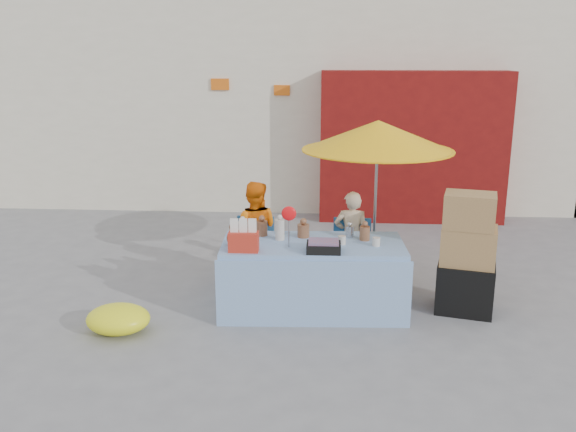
# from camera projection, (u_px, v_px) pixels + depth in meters

# --- Properties ---
(ground) EXTENTS (80.00, 80.00, 0.00)m
(ground) POSITION_uv_depth(u_px,v_px,m) (262.00, 313.00, 7.02)
(ground) COLOR slate
(ground) RESTS_ON ground
(backdrop) EXTENTS (14.00, 8.00, 7.80)m
(backdrop) POSITION_uv_depth(u_px,v_px,m) (320.00, 43.00, 13.42)
(backdrop) COLOR silver
(backdrop) RESTS_ON ground
(market_table) EXTENTS (2.16, 1.08, 1.28)m
(market_table) POSITION_uv_depth(u_px,v_px,m) (312.00, 275.00, 7.02)
(market_table) COLOR #85A9D5
(market_table) RESTS_ON ground
(chair_left) EXTENTS (0.50, 0.49, 0.85)m
(chair_left) POSITION_uv_depth(u_px,v_px,m) (254.00, 265.00, 7.84)
(chair_left) COLOR #215999
(chair_left) RESTS_ON ground
(chair_right) EXTENTS (0.50, 0.49, 0.85)m
(chair_right) POSITION_uv_depth(u_px,v_px,m) (351.00, 267.00, 7.76)
(chair_right) COLOR #215999
(chair_right) RESTS_ON ground
(vendor_orange) EXTENTS (0.67, 0.53, 1.32)m
(vendor_orange) POSITION_uv_depth(u_px,v_px,m) (254.00, 232.00, 7.86)
(vendor_orange) COLOR orange
(vendor_orange) RESTS_ON ground
(vendor_beige) EXTENTS (0.46, 0.31, 1.22)m
(vendor_beige) POSITION_uv_depth(u_px,v_px,m) (351.00, 238.00, 7.80)
(vendor_beige) COLOR beige
(vendor_beige) RESTS_ON ground
(umbrella) EXTENTS (1.90, 1.90, 2.09)m
(umbrella) POSITION_uv_depth(u_px,v_px,m) (378.00, 136.00, 7.59)
(umbrella) COLOR gray
(umbrella) RESTS_ON ground
(box_stack) EXTENTS (0.74, 0.65, 1.40)m
(box_stack) POSITION_uv_depth(u_px,v_px,m) (467.00, 258.00, 6.92)
(box_stack) COLOR black
(box_stack) RESTS_ON ground
(tarp_bundle) EXTENTS (0.79, 0.69, 0.31)m
(tarp_bundle) POSITION_uv_depth(u_px,v_px,m) (118.00, 319.00, 6.49)
(tarp_bundle) COLOR yellow
(tarp_bundle) RESTS_ON ground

